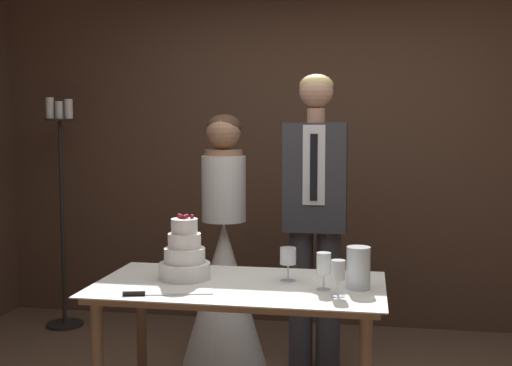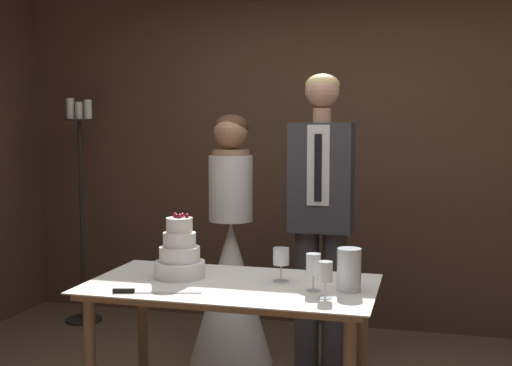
% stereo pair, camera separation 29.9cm
% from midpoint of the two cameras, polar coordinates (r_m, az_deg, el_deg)
% --- Properties ---
extents(wall_back, '(5.22, 0.12, 2.84)m').
position_cam_midpoint_polar(wall_back, '(4.95, 8.38, 3.77)').
color(wall_back, '#513828').
rests_on(wall_back, ground_plane).
extents(cake_table, '(1.40, 0.76, 0.76)m').
position_cam_midpoint_polar(cake_table, '(3.18, 0.55, -10.52)').
color(cake_table, '#8E6B4C').
rests_on(cake_table, ground_plane).
extents(tiered_cake, '(0.26, 0.26, 0.33)m').
position_cam_midpoint_polar(tiered_cake, '(3.26, -4.20, -6.43)').
color(tiered_cake, white).
rests_on(tiered_cake, cake_table).
extents(cake_knife, '(0.40, 0.13, 0.02)m').
position_cam_midpoint_polar(cake_knife, '(3.00, -7.48, -9.56)').
color(cake_knife, silver).
rests_on(cake_knife, cake_table).
extents(wine_glass_near, '(0.08, 0.08, 0.17)m').
position_cam_midpoint_polar(wine_glass_near, '(3.17, 4.96, -6.71)').
color(wine_glass_near, silver).
rests_on(wine_glass_near, cake_table).
extents(wine_glass_middle, '(0.06, 0.06, 0.17)m').
position_cam_midpoint_polar(wine_glass_middle, '(2.90, 9.16, -7.98)').
color(wine_glass_middle, silver).
rests_on(wine_glass_middle, cake_table).
extents(wine_glass_far, '(0.07, 0.07, 0.18)m').
position_cam_midpoint_polar(wine_glass_far, '(3.01, 8.00, -7.37)').
color(wine_glass_far, silver).
rests_on(wine_glass_far, cake_table).
extents(hurricane_candle, '(0.11, 0.11, 0.20)m').
position_cam_midpoint_polar(hurricane_candle, '(3.04, 11.10, -7.68)').
color(hurricane_candle, silver).
rests_on(hurricane_candle, cake_table).
extents(bride, '(0.54, 0.54, 1.60)m').
position_cam_midpoint_polar(bride, '(4.14, -0.15, -7.94)').
color(bride, white).
rests_on(bride, ground_plane).
extents(groom, '(0.38, 0.25, 1.84)m').
position_cam_midpoint_polar(groom, '(3.95, 7.98, -2.28)').
color(groom, '#38383D').
rests_on(groom, ground_plane).
extents(candle_stand, '(0.28, 0.28, 1.74)m').
position_cam_midpoint_polar(candle_stand, '(5.11, -13.67, -2.01)').
color(candle_stand, black).
rests_on(candle_stand, ground_plane).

